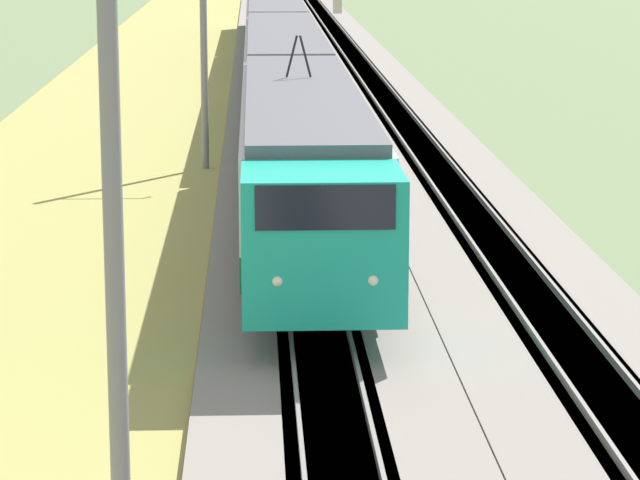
% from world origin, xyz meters
% --- Properties ---
extents(ballast_main, '(240.00, 4.40, 0.30)m').
position_xyz_m(ballast_main, '(50.00, 0.00, 0.15)').
color(ballast_main, gray).
rests_on(ballast_main, ground).
extents(ballast_adjacent, '(240.00, 4.40, 0.30)m').
position_xyz_m(ballast_adjacent, '(50.00, -4.43, 0.15)').
color(ballast_adjacent, gray).
rests_on(ballast_adjacent, ground).
extents(track_main, '(240.00, 1.57, 0.45)m').
position_xyz_m(track_main, '(50.00, 0.00, 0.16)').
color(track_main, '#4C4238').
rests_on(track_main, ground).
extents(track_adjacent, '(240.00, 1.57, 0.45)m').
position_xyz_m(track_adjacent, '(50.00, -4.43, 0.16)').
color(track_adjacent, '#4C4238').
rests_on(track_adjacent, ground).
extents(grass_verge, '(240.00, 8.71, 0.12)m').
position_xyz_m(grass_verge, '(50.00, 6.58, 0.06)').
color(grass_verge, '#99934C').
rests_on(grass_verge, ground).
extents(passenger_train, '(85.57, 2.94, 4.87)m').
position_xyz_m(passenger_train, '(58.61, 0.00, 2.26)').
color(passenger_train, '#19A88E').
rests_on(passenger_train, ground).
extents(catenary_mast_near, '(0.22, 2.56, 8.07)m').
position_xyz_m(catenary_mast_near, '(6.89, 2.63, 4.18)').
color(catenary_mast_near, slate).
rests_on(catenary_mast_near, ground).
extents(catenary_mast_mid, '(0.22, 2.56, 8.26)m').
position_xyz_m(catenary_mast_mid, '(38.02, 2.63, 4.27)').
color(catenary_mast_mid, slate).
rests_on(catenary_mast_mid, ground).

